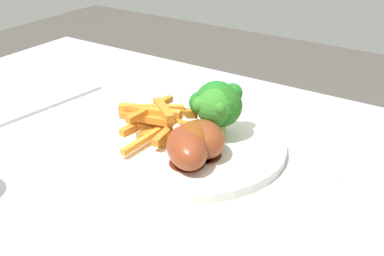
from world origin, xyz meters
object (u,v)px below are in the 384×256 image
dining_table (130,235)px  chicken_drumstick_far (184,147)px  fork (52,104)px  broccoli_floret_middle (215,107)px  carrot_fries_pile (158,121)px  chicken_drumstick_extra (195,140)px  chicken_drumstick_near (201,138)px  broccoli_floret_front (216,103)px  dinner_plate (192,146)px  broccoli_floret_back (220,106)px

dining_table → chicken_drumstick_far: 0.20m
chicken_drumstick_far → fork: size_ratio=0.61×
broccoli_floret_middle → fork: 0.29m
carrot_fries_pile → chicken_drumstick_extra: size_ratio=1.17×
chicken_drumstick_near → fork: (-0.29, 0.01, -0.03)m
broccoli_floret_middle → carrot_fries_pile: size_ratio=0.49×
carrot_fries_pile → chicken_drumstick_near: size_ratio=1.28×
broccoli_floret_front → carrot_fries_pile: 0.08m
chicken_drumstick_near → dinner_plate: bearing=143.8°
dinner_plate → chicken_drumstick_extra: 0.05m
dining_table → chicken_drumstick_extra: bearing=12.0°
broccoli_floret_middle → dinner_plate: bearing=-132.7°
chicken_drumstick_near → carrot_fries_pile: bearing=169.3°
carrot_fries_pile → chicken_drumstick_far: chicken_drumstick_far is taller
dinner_plate → fork: size_ratio=1.29×
dining_table → broccoli_floret_middle: broccoli_floret_middle is taller
chicken_drumstick_far → fork: bearing=170.9°
chicken_drumstick_near → chicken_drumstick_far: chicken_drumstick_near is taller
chicken_drumstick_near → broccoli_floret_front: bearing=102.1°
chicken_drumstick_extra → carrot_fries_pile: bearing=162.6°
chicken_drumstick_near → chicken_drumstick_far: size_ratio=0.99×
broccoli_floret_middle → chicken_drumstick_near: size_ratio=0.63×
dining_table → broccoli_floret_middle: (0.10, 0.07, 0.20)m
chicken_drumstick_extra → fork: chicken_drumstick_extra is taller
chicken_drumstick_far → fork: (-0.28, 0.05, -0.03)m
chicken_drumstick_far → chicken_drumstick_near: bearing=83.1°
dining_table → chicken_drumstick_far: chicken_drumstick_far is taller
chicken_drumstick_extra → chicken_drumstick_far: bearing=-93.8°
broccoli_floret_front → broccoli_floret_back: broccoli_floret_front is taller
chicken_drumstick_extra → broccoli_floret_middle: bearing=93.8°
broccoli_floret_back → chicken_drumstick_far: bearing=-90.1°
broccoli_floret_middle → carrot_fries_pile: bearing=-159.7°
chicken_drumstick_near → chicken_drumstick_far: 0.03m
dinner_plate → broccoli_floret_front: (0.01, 0.03, 0.05)m
broccoli_floret_middle → broccoli_floret_front: bearing=115.5°
fork → dining_table: bearing=-97.4°
dinner_plate → broccoli_floret_back: 0.06m
broccoli_floret_back → chicken_drumstick_near: bearing=-85.9°
broccoli_floret_middle → chicken_drumstick_extra: (0.00, -0.05, -0.02)m
broccoli_floret_back → chicken_drumstick_near: broccoli_floret_back is taller
dinner_plate → chicken_drumstick_extra: bearing=-49.7°
broccoli_floret_middle → chicken_drumstick_far: (0.00, -0.07, -0.03)m
dining_table → broccoli_floret_front: size_ratio=12.00×
dining_table → chicken_drumstick_far: bearing=-0.6°
carrot_fries_pile → chicken_drumstick_extra: 0.08m
broccoli_floret_back → chicken_drumstick_extra: broccoli_floret_back is taller
broccoli_floret_middle → fork: (-0.28, -0.03, -0.06)m
dinner_plate → broccoli_floret_back: size_ratio=3.38×
dinner_plate → carrot_fries_pile: bearing=-175.0°
dining_table → carrot_fries_pile: size_ratio=6.16×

